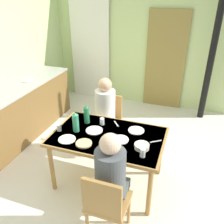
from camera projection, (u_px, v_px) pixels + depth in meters
The scene contains 25 objects.
ground_plane at pixel (97, 172), 3.45m from camera, with size 6.71×6.71×0.00m, color silver.
wall_back at pixel (143, 39), 4.95m from camera, with size 4.11×0.10×2.81m, color #BFD68D.
door_wooden at pixel (165, 61), 4.92m from camera, with size 0.80×0.05×2.00m, color olive.
stove_pipe_column at pixel (213, 47), 4.26m from camera, with size 0.12×0.12×2.81m, color black.
curtain_panel at pixel (90, 47), 5.31m from camera, with size 0.90×0.03×2.36m, color white.
kitchen_counter at pixel (19, 113), 4.09m from camera, with size 0.61×2.48×0.91m.
dining_table at pixel (108, 140), 2.99m from camera, with size 1.38×0.88×0.74m.
chair_near_diner at pixel (106, 203), 2.33m from camera, with size 0.40×0.40×0.87m.
chair_far_diner at pixel (108, 119), 3.81m from camera, with size 0.40×0.40×0.87m.
person_near_diner at pixel (111, 172), 2.31m from camera, with size 0.30×0.37×0.77m.
person_far_diner at pixel (105, 106), 3.56m from camera, with size 0.30×0.37×0.77m.
water_bottle_green_near at pixel (76, 122), 2.98m from camera, with size 0.08×0.08×0.27m.
water_bottle_green_far at pixel (87, 115), 3.17m from camera, with size 0.07×0.07×0.26m.
serving_bowl_center at pixel (142, 146), 2.70m from camera, with size 0.17×0.17×0.06m, color beige.
dinner_plate_near_left at pixel (67, 139), 2.86m from camera, with size 0.21×0.21×0.01m, color white.
dinner_plate_near_right at pixel (136, 130), 3.04m from camera, with size 0.20×0.20×0.01m, color white.
dinner_plate_far_center at pixel (120, 140), 2.86m from camera, with size 0.21×0.21×0.01m, color white.
dinner_plate_far_side at pixel (94, 130), 3.04m from camera, with size 0.22×0.22×0.01m, color white.
drinking_glass_by_near_diner at pixel (59, 128), 3.03m from camera, with size 0.06×0.06×0.09m, color silver.
drinking_glass_by_far_diner at pixel (143, 153), 2.56m from camera, with size 0.06×0.06×0.10m, color silver.
drinking_glass_spare_center at pixel (102, 121), 3.16m from camera, with size 0.06×0.06×0.09m, color silver.
bread_plate_sliced at pixel (84, 143), 2.78m from camera, with size 0.19×0.19×0.02m, color #DBB77A.
cutlery_knife_near at pixel (119, 153), 2.63m from camera, with size 0.15×0.02×0.00m, color silver.
cutlery_fork_near at pixel (156, 141), 2.83m from camera, with size 0.15×0.02×0.00m, color silver.
cutlery_knife_far at pixel (116, 124), 3.19m from camera, with size 0.15×0.02×0.00m, color silver.
Camera 1 is at (1.08, -2.43, 2.37)m, focal length 38.45 mm.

